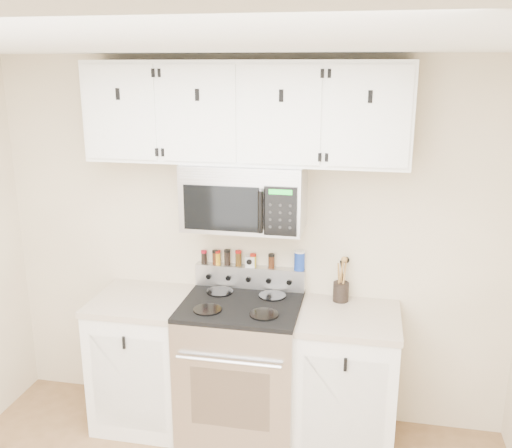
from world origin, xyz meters
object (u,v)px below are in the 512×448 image
at_px(microwave, 245,196).
at_px(salt_canister, 299,260).
at_px(range, 241,367).
at_px(utensil_crock, 341,290).

xyz_separation_m(microwave, salt_canister, (0.34, 0.16, -0.46)).
distance_m(range, microwave, 1.15).
height_order(range, microwave, microwave).
distance_m(range, salt_canister, 0.81).
xyz_separation_m(range, salt_canister, (0.34, 0.28, 0.68)).
relative_size(microwave, salt_canister, 5.74).
bearing_deg(microwave, utensil_crock, 9.58).
height_order(range, utensil_crock, utensil_crock).
distance_m(microwave, salt_canister, 0.60).
distance_m(utensil_crock, salt_canister, 0.34).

